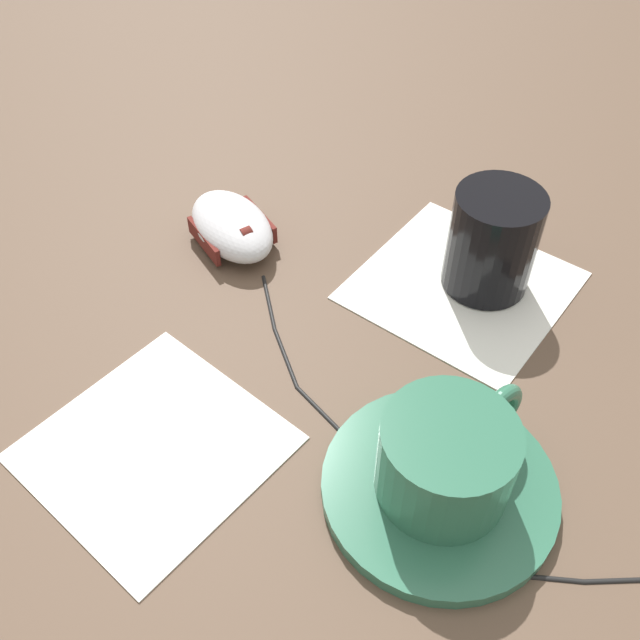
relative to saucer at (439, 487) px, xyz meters
The scene contains 8 objects.
ground_plane 0.14m from the saucer, 129.60° to the right, with size 3.00×3.00×0.00m, color brown.
saucer is the anchor object (origin of this frame).
coffee_cup 0.03m from the saucer, 145.30° to the left, with size 0.11×0.08×0.06m.
computer_mouse 0.28m from the saucer, 115.70° to the right, with size 0.09×0.11×0.04m.
mouse_cable 0.04m from the saucer, 106.40° to the right, with size 0.14×0.36×0.00m.
napkin_under_glass 0.19m from the saucer, 159.70° to the right, with size 0.16×0.16×0.00m, color silver.
drinking_glass 0.20m from the saucer, 164.44° to the right, with size 0.07×0.07×0.08m, color black.
napkin_spare 0.19m from the saucer, 67.39° to the right, with size 0.15×0.15×0.00m, color silver.
Camera 1 is at (0.32, 0.17, 0.40)m, focal length 40.00 mm.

